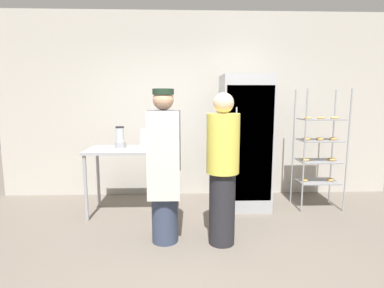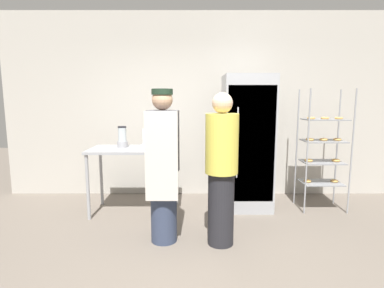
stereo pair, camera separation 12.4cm
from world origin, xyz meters
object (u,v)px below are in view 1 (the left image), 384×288
at_px(refrigerator, 245,143).
at_px(blender_pitcher, 120,138).
at_px(baking_rack, 319,150).
at_px(person_baker, 164,165).
at_px(person_customer, 223,169).
at_px(donut_box, 149,145).

bearing_deg(refrigerator, blender_pitcher, -176.91).
distance_m(baking_rack, blender_pitcher, 2.84).
height_order(person_baker, person_customer, person_baker).
bearing_deg(baking_rack, refrigerator, 176.91).
xyz_separation_m(baking_rack, person_baker, (-2.17, -1.03, 0.02)).
bearing_deg(blender_pitcher, baking_rack, 0.75).
distance_m(blender_pitcher, person_baker, 1.20).
bearing_deg(baking_rack, person_customer, -144.90).
height_order(refrigerator, person_customer, refrigerator).
bearing_deg(person_baker, refrigerator, 44.59).
height_order(refrigerator, baking_rack, refrigerator).
bearing_deg(person_baker, baking_rack, 25.28).
distance_m(donut_box, person_customer, 1.30).
distance_m(blender_pitcher, person_customer, 1.68).
distance_m(baking_rack, person_baker, 2.41).
height_order(baking_rack, person_customer, baking_rack).
bearing_deg(person_baker, person_customer, -5.65).
bearing_deg(blender_pitcher, person_customer, -39.23).
bearing_deg(refrigerator, donut_box, -171.84).
xyz_separation_m(baking_rack, blender_pitcher, (-2.84, -0.04, 0.18)).
bearing_deg(person_baker, donut_box, 105.80).
bearing_deg(blender_pitcher, donut_box, -13.54).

